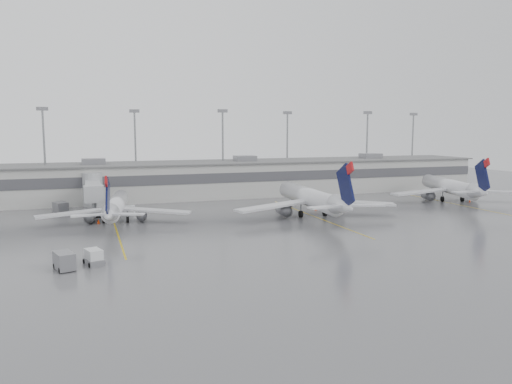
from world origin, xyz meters
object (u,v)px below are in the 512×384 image
object	(u,v)px
baggage_tug	(94,259)
jet_mid_left	(116,206)
jet_far_right	(452,187)
jet_mid_right	(312,198)

from	to	relation	value
baggage_tug	jet_mid_left	bearing A→B (deg)	63.94
jet_far_right	baggage_tug	xyz separation A→B (m)	(-75.84, -28.93, -2.54)
jet_mid_right	baggage_tug	size ratio (longest dim) A/B	10.46
jet_mid_left	jet_mid_right	xyz separation A→B (m)	(34.29, -5.40, 0.56)
jet_mid_right	baggage_tug	distance (m)	44.10
jet_mid_left	jet_mid_right	distance (m)	34.71
jet_mid_left	jet_mid_right	world-z (taller)	jet_mid_right
jet_mid_right	jet_far_right	bearing A→B (deg)	14.79
jet_mid_left	baggage_tug	distance (m)	27.33
jet_far_right	jet_mid_left	bearing A→B (deg)	-162.18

